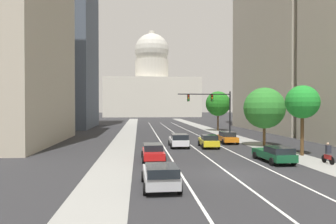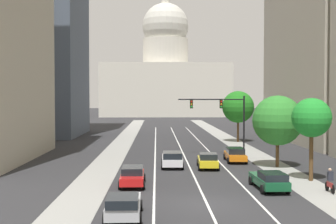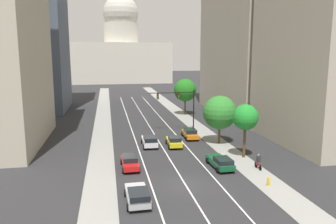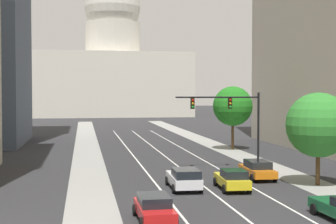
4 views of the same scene
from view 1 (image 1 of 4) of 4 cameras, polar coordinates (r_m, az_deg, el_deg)
The scene contains 19 objects.
ground_plane at distance 61.10m, azimuth 0.46°, elevation -3.38°, with size 400.00×400.00×0.00m, color #2B2B2D.
sidewalk_left at distance 55.84m, azimuth -7.43°, elevation -3.78°, with size 3.13×130.00×0.01m, color gray.
sidewalk_right at distance 57.62m, azimuth 9.12°, elevation -3.64°, with size 3.13×130.00×0.01m, color gray.
lane_stripe_left at distance 45.93m, azimuth -1.77°, elevation -4.79°, with size 0.16×90.00×0.01m, color white.
lane_stripe_center at distance 46.26m, azimuth 2.35°, elevation -4.75°, with size 0.16×90.00×0.01m, color white.
lane_stripe_right at distance 46.81m, azimuth 6.39°, elevation -4.69°, with size 0.16×90.00×0.01m, color white.
office_tower_far_left at distance 77.09m, azimuth -20.50°, elevation 17.93°, with size 18.39×19.73×54.33m.
capitol_building at distance 149.48m, azimuth -2.98°, elevation 4.63°, with size 44.17×22.22×40.82m.
car_silver at distance 17.78m, azimuth -1.39°, elevation -11.47°, with size 2.11×4.40×1.44m.
car_orange at distance 40.26m, azimuth 10.78°, elevation -4.53°, with size 2.12×4.74×1.46m.
car_red at distance 26.81m, azimuth -2.77°, elevation -7.29°, with size 1.98×4.48×1.42m.
car_green at distance 27.34m, azimuth 18.95°, elevation -7.24°, with size 2.12×4.85×1.38m.
car_yellow at distance 35.39m, azimuth 7.48°, elevation -5.28°, with size 2.11×4.37×1.49m.
car_white at distance 35.46m, azimuth 1.99°, elevation -5.18°, with size 2.17×4.66×1.56m.
traffic_signal_mast at distance 45.13m, azimuth 8.40°, elevation 1.39°, with size 7.70×0.39×6.84m.
cyclist at distance 28.32m, azimuth 27.27°, elevation -6.75°, with size 0.36×1.70×1.72m.
street_tree_mid_right at distance 37.96m, azimuth 17.24°, elevation 0.69°, with size 4.79×4.79×6.86m.
street_tree_near_right at distance 60.54m, azimuth 9.15°, elevation 1.51°, with size 4.74×4.74×7.59m.
street_tree_far_right at distance 31.91m, azimuth 23.40°, elevation 1.64°, with size 3.14×3.14×6.63m.
Camera 1 is at (-6.17, -20.62, 4.58)m, focal length 33.26 mm.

